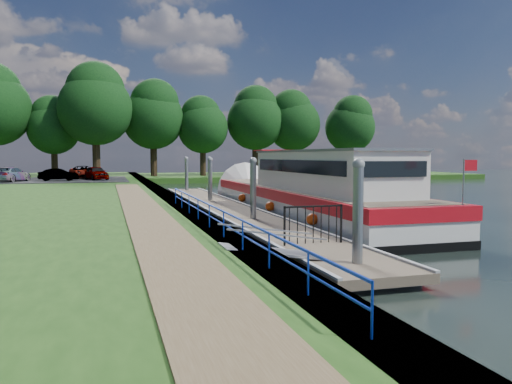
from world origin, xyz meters
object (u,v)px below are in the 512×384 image
object	(u,v)px
barge	(301,194)
car_d	(83,172)
car_c	(11,174)
pontoon	(228,212)
car_b	(58,175)
car_a	(96,173)

from	to	relation	value
barge	car_d	xyz separation A→B (m)	(-11.58, 27.28, 0.35)
barge	car_d	bearing A→B (deg)	113.01
car_c	car_d	xyz separation A→B (m)	(5.61, 4.11, -0.01)
barge	pontoon	bearing A→B (deg)	166.81
car_c	car_b	bearing A→B (deg)	-159.80
car_b	car_c	world-z (taller)	car_c
car_a	car_b	world-z (taller)	car_a
pontoon	barge	distance (m)	3.80
pontoon	car_b	bearing A→B (deg)	113.75
car_d	car_a	bearing A→B (deg)	-80.17
barge	car_c	distance (m)	28.85
pontoon	car_d	size ratio (longest dim) A/B	6.88
pontoon	car_b	world-z (taller)	car_b
barge	car_a	world-z (taller)	barge
car_c	car_d	size ratio (longest dim) A/B	0.97
barge	car_a	xyz separation A→B (m)	(-10.35, 24.44, 0.37)
barge	car_d	size ratio (longest dim) A/B	4.85
pontoon	car_c	world-z (taller)	car_c
car_a	car_b	distance (m)	3.33
car_a	car_c	bearing A→B (deg)	172.51
car_a	car_d	distance (m)	3.10
car_a	car_d	xyz separation A→B (m)	(-1.24, 2.84, -0.02)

